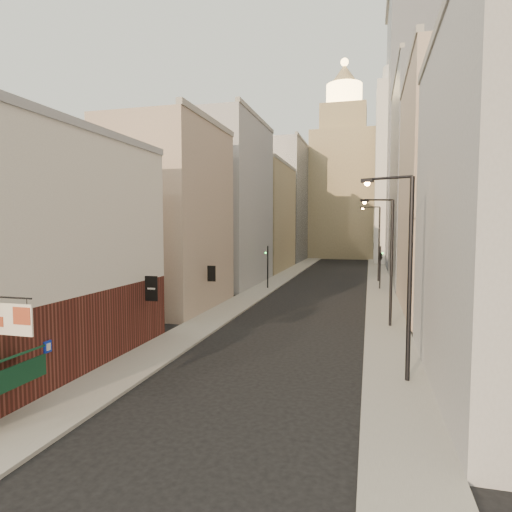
{
  "coord_description": "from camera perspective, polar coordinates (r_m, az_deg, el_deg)",
  "views": [
    {
      "loc": [
        5.21,
        -8.74,
        7.35
      ],
      "look_at": [
        -1.49,
        16.4,
        5.48
      ],
      "focal_mm": 30.0,
      "sensor_mm": 36.0,
      "label": 1
    }
  ],
  "objects": [
    {
      "name": "sidewalk_left",
      "position": [
        65.21,
        4.49,
        -2.3
      ],
      "size": [
        3.0,
        140.0,
        0.15
      ],
      "primitive_type": "cube",
      "color": "gray",
      "rests_on": "ground"
    },
    {
      "name": "right_bldg_wingrid",
      "position": [
        59.4,
        21.71,
        9.28
      ],
      "size": [
        8.0,
        20.0,
        26.0
      ],
      "primitive_type": "cube",
      "color": "gray",
      "rests_on": "ground"
    },
    {
      "name": "near_building_left",
      "position": [
        24.06,
        -27.43,
        0.47
      ],
      "size": [
        8.3,
        23.04,
        12.3
      ],
      "color": "brown",
      "rests_on": "ground"
    },
    {
      "name": "streetlamp_mid",
      "position": [
        31.77,
        17.23,
        0.14
      ],
      "size": [
        2.33,
        0.94,
        9.2
      ],
      "rotation": [
        0.0,
        0.0,
        0.32
      ],
      "color": "black",
      "rests_on": "ground"
    },
    {
      "name": "streetlamp_far",
      "position": [
        57.11,
        15.85,
        2.17
      ],
      "size": [
        2.53,
        0.7,
        9.75
      ],
      "rotation": [
        0.0,
        0.0,
        0.19
      ],
      "color": "black",
      "rests_on": "ground"
    },
    {
      "name": "left_bldg_tan",
      "position": [
        70.87,
        0.87,
        5.04
      ],
      "size": [
        8.0,
        18.0,
        17.0
      ],
      "primitive_type": "cube",
      "color": "#8B7B59",
      "rests_on": "ground"
    },
    {
      "name": "left_bldg_grey",
      "position": [
        53.64,
        -3.84,
        6.94
      ],
      "size": [
        8.0,
        16.0,
        20.0
      ],
      "primitive_type": "cube",
      "color": "gray",
      "rests_on": "ground"
    },
    {
      "name": "traffic_light_left",
      "position": [
        49.07,
        1.57,
        -0.43
      ],
      "size": [
        0.58,
        0.49,
        5.0
      ],
      "rotation": [
        0.0,
        0.0,
        3.51
      ],
      "color": "black",
      "rests_on": "ground"
    },
    {
      "name": "left_bldg_beige",
      "position": [
        38.77,
        -11.47,
        4.99
      ],
      "size": [
        8.0,
        12.0,
        16.0
      ],
      "primitive_type": "cube",
      "color": "gray",
      "rests_on": "ground"
    },
    {
      "name": "streetlamp_near",
      "position": [
        20.83,
        19.21,
        -1.24
      ],
      "size": [
        2.4,
        1.1,
        9.62
      ],
      "rotation": [
        0.0,
        0.0,
        -0.38
      ],
      "color": "black",
      "rests_on": "ground"
    },
    {
      "name": "clock_tower",
      "position": [
        101.45,
        11.51,
        9.85
      ],
      "size": [
        14.0,
        14.0,
        44.9
      ],
      "color": "#8B7B59",
      "rests_on": "ground"
    },
    {
      "name": "highrise",
      "position": [
        89.57,
        23.71,
        15.57
      ],
      "size": [
        21.0,
        23.0,
        51.2
      ],
      "color": "gray",
      "rests_on": "ground"
    },
    {
      "name": "left_bldg_wingrid",
      "position": [
        90.51,
        3.97,
        7.05
      ],
      "size": [
        8.0,
        20.0,
        24.0
      ],
      "primitive_type": "cube",
      "color": "gray",
      "rests_on": "ground"
    },
    {
      "name": "sidewalk_right",
      "position": [
        64.17,
        15.99,
        -2.56
      ],
      "size": [
        3.0,
        140.0,
        0.15
      ],
      "primitive_type": "cube",
      "color": "gray",
      "rests_on": "ground"
    },
    {
      "name": "right_bldg_beige",
      "position": [
        39.42,
        25.04,
        7.58
      ],
      "size": [
        8.0,
        16.0,
        20.0
      ],
      "primitive_type": "cube",
      "color": "gray",
      "rests_on": "ground"
    },
    {
      "name": "white_tower",
      "position": [
        87.6,
        18.29,
        11.29
      ],
      "size": [
        8.0,
        8.0,
        41.5
      ],
      "color": "silver",
      "rests_on": "ground"
    },
    {
      "name": "traffic_light_right",
      "position": [
        50.4,
        16.25,
        0.05
      ],
      "size": [
        0.81,
        0.81,
        5.0
      ],
      "rotation": [
        0.0,
        0.0,
        3.43
      ],
      "color": "black",
      "rests_on": "ground"
    }
  ]
}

